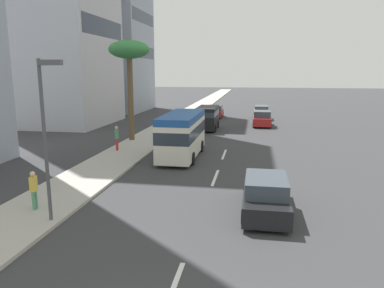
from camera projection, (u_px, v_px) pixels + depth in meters
name	position (u px, v px, depth m)	size (l,w,h in m)	color
ground_plane	(233.00, 130.00, 37.32)	(198.00, 198.00, 0.00)	#38383A
sidewalk_right	(166.00, 128.00, 38.48)	(162.00, 3.46, 0.15)	#B2ADA3
lane_stripe_mid	(215.00, 178.00, 20.77)	(3.20, 0.16, 0.01)	silver
lane_stripe_far	(224.00, 154.00, 26.56)	(3.20, 0.16, 0.01)	silver
minibus_lead	(182.00, 134.00, 25.38)	(6.89, 2.37, 3.06)	silver
car_second	(215.00, 112.00, 47.44)	(4.26, 1.91, 1.55)	#A51E1E
van_third	(207.00, 117.00, 37.41)	(4.70, 2.07, 2.36)	black
car_fourth	(261.00, 113.00, 45.99)	(4.76, 1.84, 1.68)	silver
car_fifth	(266.00, 195.00, 15.56)	(4.78, 1.93, 1.61)	black
car_sixth	(262.00, 119.00, 40.01)	(4.12, 1.97, 1.68)	#A51E1E
pedestrian_near_lamp	(34.00, 189.00, 15.45)	(0.35, 0.26, 1.67)	#4C8C66
pedestrian_mid_block	(117.00, 137.00, 27.04)	(0.35, 0.27, 1.81)	red
palm_tree	(129.00, 53.00, 30.04)	(3.35, 3.35, 8.27)	brown
street_lamp	(46.00, 122.00, 13.75)	(0.24, 0.97, 6.24)	#4C4C51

